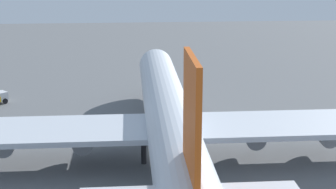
% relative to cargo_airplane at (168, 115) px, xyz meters
% --- Properties ---
extents(ground_plane, '(265.18, 265.18, 0.00)m').
position_rel_cargo_airplane_xyz_m(ground_plane, '(0.32, 0.00, -5.71)').
color(ground_plane, slate).
extents(cargo_airplane, '(66.30, 57.05, 18.91)m').
position_rel_cargo_airplane_xyz_m(cargo_airplane, '(0.00, 0.00, 0.00)').
color(cargo_airplane, silver).
rests_on(cargo_airplane, ground_plane).
extents(safety_cone_nose, '(0.44, 0.44, 0.63)m').
position_rel_cargo_airplane_xyz_m(safety_cone_nose, '(30.16, 1.24, -5.39)').
color(safety_cone_nose, orange).
rests_on(safety_cone_nose, ground_plane).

